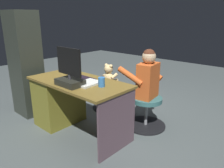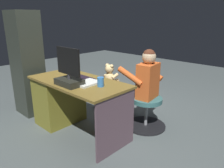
{
  "view_description": "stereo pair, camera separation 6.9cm",
  "coord_description": "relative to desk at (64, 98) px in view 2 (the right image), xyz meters",
  "views": [
    {
      "loc": [
        -2.06,
        2.05,
        1.49
      ],
      "look_at": [
        -0.16,
        -0.05,
        0.61
      ],
      "focal_mm": 34.7,
      "sensor_mm": 36.0,
      "label": 1
    },
    {
      "loc": [
        -2.11,
        2.0,
        1.49
      ],
      "look_at": [
        -0.16,
        -0.05,
        0.61
      ],
      "focal_mm": 34.7,
      "sensor_mm": 36.0,
      "label": 2
    }
  ],
  "objects": [
    {
      "name": "equipment_rack",
      "position": [
        0.74,
        0.13,
        0.4
      ],
      "size": [
        0.44,
        0.36,
        1.58
      ],
      "primitive_type": "cube",
      "color": "#2C3129",
      "rests_on": "ground_plane"
    },
    {
      "name": "keyboard",
      "position": [
        -0.29,
        -0.1,
        0.34
      ],
      "size": [
        0.42,
        0.14,
        0.02
      ],
      "primitive_type": "cube",
      "color": "black",
      "rests_on": "desk"
    },
    {
      "name": "computer_mouse",
      "position": [
        0.03,
        -0.13,
        0.35
      ],
      "size": [
        0.06,
        0.1,
        0.04
      ],
      "primitive_type": "ellipsoid",
      "color": "#1F1F30",
      "rests_on": "desk"
    },
    {
      "name": "tv_remote",
      "position": [
        -0.24,
        0.07,
        0.34
      ],
      "size": [
        0.05,
        0.15,
        0.02
      ],
      "primitive_type": "cube",
      "rotation": [
        0.0,
        0.0,
        0.05
      ],
      "color": "black",
      "rests_on": "desk"
    },
    {
      "name": "desk",
      "position": [
        0.0,
        0.0,
        0.0
      ],
      "size": [
        1.35,
        0.68,
        0.72
      ],
      "color": "brown",
      "rests_on": "ground_plane"
    },
    {
      "name": "monitor",
      "position": [
        -0.42,
        0.18,
        0.47
      ],
      "size": [
        0.4,
        0.21,
        0.44
      ],
      "color": "black",
      "rests_on": "desk"
    },
    {
      "name": "ground_plane",
      "position": [
        -0.35,
        -0.4,
        -0.39
      ],
      "size": [
        10.0,
        10.0,
        0.0
      ],
      "primitive_type": "plane",
      "color": "#4C5555"
    },
    {
      "name": "cup",
      "position": [
        -0.73,
        -0.03,
        0.39
      ],
      "size": [
        0.08,
        0.08,
        0.11
      ],
      "primitive_type": "cylinder",
      "color": "#3372BF",
      "rests_on": "desk"
    },
    {
      "name": "office_chair_teddy",
      "position": [
        -0.08,
        -0.85,
        -0.15
      ],
      "size": [
        0.54,
        0.54,
        0.44
      ],
      "color": "black",
      "rests_on": "ground_plane"
    },
    {
      "name": "person",
      "position": [
        -0.81,
        -0.74,
        0.25
      ],
      "size": [
        0.59,
        0.52,
        1.1
      ],
      "color": "#CB5623",
      "rests_on": "ground_plane"
    },
    {
      "name": "visitor_chair",
      "position": [
        -0.91,
        -0.73,
        -0.15
      ],
      "size": [
        0.55,
        0.55,
        0.44
      ],
      "color": "black",
      "rests_on": "ground_plane"
    },
    {
      "name": "teddy_bear",
      "position": [
        -0.08,
        -0.86,
        0.19
      ],
      "size": [
        0.23,
        0.23,
        0.33
      ],
      "color": "#DDBE7F",
      "rests_on": "office_chair_teddy"
    },
    {
      "name": "notebook_binder",
      "position": [
        -0.54,
        0.01,
        0.34
      ],
      "size": [
        0.24,
        0.31,
        0.02
      ],
      "primitive_type": "cube",
      "rotation": [
        0.0,
        0.0,
        0.05
      ],
      "color": "silver",
      "rests_on": "desk"
    }
  ]
}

